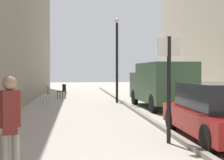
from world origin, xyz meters
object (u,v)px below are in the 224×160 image
(pedestrian_main_foreground, at_px, (10,122))
(cafe_chair_near_window, at_px, (46,93))
(lamp_post, at_px, (117,54))
(cafe_chair_by_doorway, at_px, (63,90))
(delivery_van, at_px, (161,84))
(street_sign_post, at_px, (169,80))
(parked_car, at_px, (218,112))

(pedestrian_main_foreground, relative_size, cafe_chair_near_window, 1.79)
(lamp_post, height_order, cafe_chair_by_doorway, lamp_post)
(delivery_van, xyz_separation_m, street_sign_post, (-1.84, -7.44, 0.37))
(street_sign_post, relative_size, lamp_post, 0.55)
(delivery_van, distance_m, parked_car, 7.17)
(parked_car, bearing_deg, pedestrian_main_foreground, -147.39)
(parked_car, distance_m, lamp_post, 10.26)
(cafe_chair_by_doorway, bearing_deg, delivery_van, -171.21)
(street_sign_post, bearing_deg, delivery_van, -113.57)
(pedestrian_main_foreground, distance_m, cafe_chair_by_doorway, 16.03)
(parked_car, bearing_deg, lamp_post, 98.79)
(cafe_chair_by_doorway, bearing_deg, lamp_post, -165.85)
(street_sign_post, distance_m, cafe_chair_by_doorway, 13.88)
(street_sign_post, xyz_separation_m, cafe_chair_near_window, (-3.87, 10.61, -1.00))
(delivery_van, xyz_separation_m, cafe_chair_by_doorway, (-4.92, 6.06, -0.63))
(street_sign_post, bearing_deg, parked_car, -177.52)
(parked_car, xyz_separation_m, lamp_post, (-1.31, 9.97, 2.01))
(pedestrian_main_foreground, relative_size, lamp_post, 0.35)
(pedestrian_main_foreground, relative_size, street_sign_post, 0.65)
(delivery_van, bearing_deg, street_sign_post, -105.99)
(lamp_post, relative_size, cafe_chair_near_window, 5.06)
(pedestrian_main_foreground, height_order, cafe_chair_by_doorway, pedestrian_main_foreground)
(street_sign_post, distance_m, lamp_post, 10.34)
(pedestrian_main_foreground, bearing_deg, delivery_van, 48.53)
(delivery_van, relative_size, cafe_chair_near_window, 5.52)
(pedestrian_main_foreground, xyz_separation_m, parked_car, (4.65, 2.83, -0.26))
(pedestrian_main_foreground, xyz_separation_m, street_sign_post, (3.26, 2.53, 0.58))
(parked_car, distance_m, cafe_chair_by_doorway, 13.94)
(cafe_chair_by_doorway, bearing_deg, pedestrian_main_foreground, 149.09)
(parked_car, distance_m, street_sign_post, 1.64)
(parked_car, bearing_deg, cafe_chair_by_doorway, 110.02)
(delivery_van, bearing_deg, cafe_chair_near_window, 148.84)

